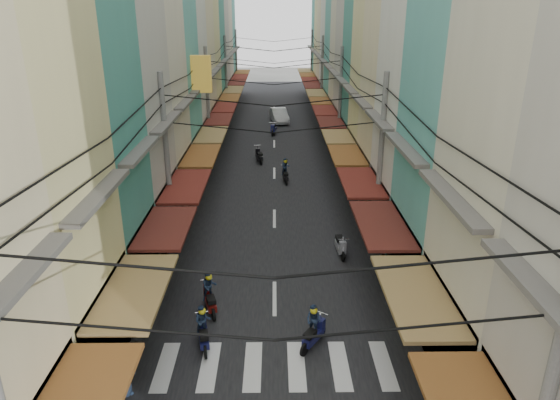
{
  "coord_description": "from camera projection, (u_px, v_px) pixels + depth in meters",
  "views": [
    {
      "loc": [
        0.02,
        -19.0,
        10.75
      ],
      "look_at": [
        0.29,
        4.17,
        1.8
      ],
      "focal_mm": 32.0,
      "sensor_mm": 36.0,
      "label": 1
    }
  ],
  "objects": [
    {
      "name": "pedestrians",
      "position": [
        187.0,
        235.0,
        22.79
      ],
      "size": [
        13.91,
        23.08,
        2.25
      ],
      "color": "black",
      "rests_on": "ground"
    },
    {
      "name": "bicycle",
      "position": [
        428.0,
        249.0,
        23.74
      ],
      "size": [
        1.94,
        1.34,
        1.25
      ],
      "primitive_type": "imported",
      "rotation": [
        0.0,
        0.0,
        1.97
      ],
      "color": "black",
      "rests_on": "ground"
    },
    {
      "name": "crosswalk",
      "position": [
        275.0,
        366.0,
        15.99
      ],
      "size": [
        7.55,
        2.4,
        0.01
      ],
      "color": "silver",
      "rests_on": "ground"
    },
    {
      "name": "white_car",
      "position": [
        279.0,
        122.0,
        50.08
      ],
      "size": [
        5.14,
        2.63,
        1.73
      ],
      "primitive_type": "imported",
      "rotation": [
        0.0,
        0.0,
        0.15
      ],
      "color": "#B8B9BD",
      "rests_on": "ground"
    },
    {
      "name": "building_row_right",
      "position": [
        391.0,
        29.0,
        33.63
      ],
      "size": [
        7.8,
        68.98,
        22.59
      ],
      "color": "teal",
      "rests_on": "ground"
    },
    {
      "name": "parked_scooters",
      "position": [
        371.0,
        330.0,
        17.01
      ],
      "size": [
        12.95,
        13.25,
        1.01
      ],
      "color": "black",
      "rests_on": "ground"
    },
    {
      "name": "moving_scooters",
      "position": [
        268.0,
        214.0,
        26.56
      ],
      "size": [
        5.89,
        32.2,
        1.66
      ],
      "color": "black",
      "rests_on": "ground"
    },
    {
      "name": "road",
      "position": [
        274.0,
        150.0,
        40.25
      ],
      "size": [
        10.0,
        80.0,
        0.02
      ],
      "primitive_type": "cube",
      "color": "black",
      "rests_on": "ground"
    },
    {
      "name": "traffic_sign",
      "position": [
        397.0,
        224.0,
        20.72
      ],
      "size": [
        0.1,
        0.7,
        3.19
      ],
      "color": "slate",
      "rests_on": "ground"
    },
    {
      "name": "sidewalk_left",
      "position": [
        194.0,
        150.0,
        40.18
      ],
      "size": [
        3.0,
        80.0,
        0.06
      ],
      "primitive_type": "cube",
      "color": "slate",
      "rests_on": "ground"
    },
    {
      "name": "utility_poles",
      "position": [
        274.0,
        75.0,
        33.23
      ],
      "size": [
        10.2,
        66.13,
        8.2
      ],
      "color": "slate",
      "rests_on": "ground"
    },
    {
      "name": "market_umbrella",
      "position": [
        488.0,
        307.0,
        14.93
      ],
      "size": [
        2.56,
        2.56,
        2.7
      ],
      "color": "#B2B2B7",
      "rests_on": "ground"
    },
    {
      "name": "building_row_left",
      "position": [
        156.0,
        23.0,
        33.44
      ],
      "size": [
        7.8,
        67.67,
        23.7
      ],
      "color": "silver",
      "rests_on": "ground"
    },
    {
      "name": "ground",
      "position": [
        274.0,
        273.0,
        21.6
      ],
      "size": [
        160.0,
        160.0,
        0.0
      ],
      "primitive_type": "plane",
      "color": "slate",
      "rests_on": "ground"
    },
    {
      "name": "sidewalk_right",
      "position": [
        354.0,
        150.0,
        40.31
      ],
      "size": [
        3.0,
        80.0,
        0.06
      ],
      "primitive_type": "cube",
      "color": "slate",
      "rests_on": "ground"
    }
  ]
}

